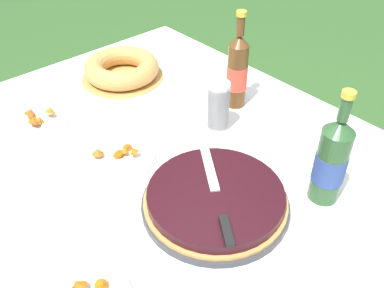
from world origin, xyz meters
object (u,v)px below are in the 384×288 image
object	(u,v)px
bundt_cake	(122,69)
snack_plate_far	(117,158)
cup_stack	(218,106)
cider_bottle_amber	(237,71)
snack_plate_near	(39,121)
berry_tart	(215,200)
cider_bottle_green	(331,161)
serving_knife	(218,198)

from	to	relation	value
bundt_cake	snack_plate_far	world-z (taller)	bundt_cake
cup_stack	cider_bottle_amber	distance (m)	0.17
snack_plate_near	berry_tart	bearing A→B (deg)	14.99
cider_bottle_amber	bundt_cake	bearing A→B (deg)	-155.73
snack_plate_near	snack_plate_far	distance (m)	0.35
cup_stack	snack_plate_near	bearing A→B (deg)	-133.76
berry_tart	cider_bottle_amber	bearing A→B (deg)	127.90
bundt_cake	snack_plate_near	distance (m)	0.41
cider_bottle_green	cider_bottle_amber	world-z (taller)	cider_bottle_amber
bundt_cake	cider_bottle_amber	bearing A→B (deg)	24.27
cup_stack	cider_bottle_amber	bearing A→B (deg)	113.05
berry_tart	cup_stack	xyz separation A→B (m)	(-0.26, 0.26, 0.06)
cup_stack	cider_bottle_green	distance (m)	0.43
serving_knife	snack_plate_far	xyz separation A→B (m)	(-0.37, -0.07, -0.05)
snack_plate_far	cider_bottle_green	bearing A→B (deg)	33.79
bundt_cake	snack_plate_far	bearing A→B (deg)	-36.19
cider_bottle_green	bundt_cake	bearing A→B (deg)	-177.72
berry_tart	serving_knife	size ratio (longest dim) A/B	1.23
berry_tart	cider_bottle_green	world-z (taller)	cider_bottle_green
serving_knife	snack_plate_near	bearing A→B (deg)	47.04
serving_knife	snack_plate_far	distance (m)	0.38
snack_plate_near	snack_plate_far	world-z (taller)	snack_plate_near
bundt_cake	cider_bottle_green	xyz separation A→B (m)	(0.93, 0.04, 0.09)
bundt_cake	cup_stack	xyz separation A→B (m)	(0.50, 0.04, 0.05)
cider_bottle_green	cider_bottle_amber	size ratio (longest dim) A/B	0.97
berry_tart	snack_plate_far	xyz separation A→B (m)	(-0.34, -0.09, -0.02)
bundt_cake	snack_plate_far	xyz separation A→B (m)	(0.42, -0.30, -0.03)
cup_stack	cider_bottle_amber	world-z (taller)	cider_bottle_amber
berry_tart	cup_stack	bearing A→B (deg)	134.59
cider_bottle_amber	snack_plate_near	xyz separation A→B (m)	(-0.36, -0.59, -0.12)
bundt_cake	cup_stack	size ratio (longest dim) A/B	1.84
cider_bottle_green	cup_stack	bearing A→B (deg)	179.06
berry_tart	bundt_cake	distance (m)	0.79
berry_tart	cup_stack	distance (m)	0.37
bundt_cake	snack_plate_near	xyz separation A→B (m)	(0.08, -0.40, -0.03)
cup_stack	cider_bottle_amber	xyz separation A→B (m)	(-0.06, 0.15, 0.05)
berry_tart	snack_plate_near	distance (m)	0.70
cup_stack	snack_plate_near	size ratio (longest dim) A/B	0.92
snack_plate_near	serving_knife	bearing A→B (deg)	13.24
bundt_cake	cup_stack	bearing A→B (deg)	5.01
snack_plate_near	cider_bottle_green	bearing A→B (deg)	27.13
berry_tart	bundt_cake	size ratio (longest dim) A/B	1.23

